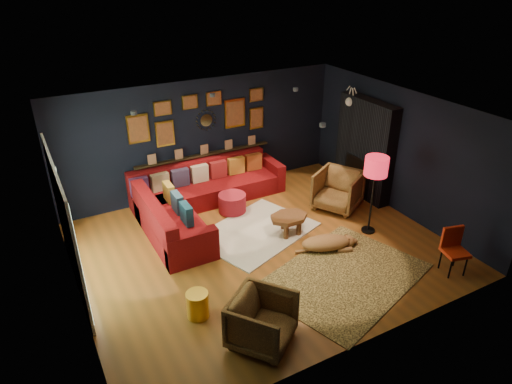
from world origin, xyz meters
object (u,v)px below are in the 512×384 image
coffee_table (289,219)px  pouf (232,203)px  orange_chair (454,246)px  gold_stool (198,305)px  dog (326,240)px  armchair_right (338,188)px  floor_lamp (376,170)px  armchair_left (262,319)px  sectional (195,200)px

coffee_table → pouf: 1.45m
coffee_table → orange_chair: (1.85, -2.31, 0.14)m
gold_stool → dog: (2.75, 0.51, -0.00)m
gold_stool → orange_chair: (4.28, -1.01, 0.27)m
coffee_table → gold_stool: (-2.43, -1.30, -0.13)m
armchair_right → gold_stool: bearing=-96.5°
floor_lamp → armchair_left: bearing=-154.7°
gold_stool → floor_lamp: 4.10m
sectional → dog: size_ratio=2.73×
armchair_right → floor_lamp: floor_lamp is taller
armchair_left → coffee_table: bearing=12.9°
armchair_right → dog: (-1.19, -1.22, -0.25)m
armchair_right → coffee_table: bearing=-104.3°
coffee_table → sectional: bearing=128.5°
armchair_right → gold_stool: 4.31m
orange_chair → floor_lamp: floor_lamp is taller
sectional → dog: sectional is taller
gold_stool → orange_chair: 4.41m
pouf → armchair_left: 3.77m
floor_lamp → dog: 1.61m
gold_stool → orange_chair: bearing=-13.3°
coffee_table → armchair_left: armchair_left is taller
armchair_right → floor_lamp: bearing=-32.5°
armchair_right → gold_stool: armchair_right is taller
armchair_left → gold_stool: (-0.59, 0.92, -0.21)m
floor_lamp → coffee_table: bearing=155.6°
armchair_right → armchair_left: bearing=-81.8°
coffee_table → pouf: coffee_table is taller
armchair_right → dog: size_ratio=0.74×
pouf → dog: 2.30m
coffee_table → armchair_right: size_ratio=0.87×
armchair_right → floor_lamp: 1.40m
pouf → floor_lamp: bearing=-44.3°
sectional → orange_chair: 5.05m
coffee_table → dog: 0.86m
floor_lamp → armchair_right: bearing=87.6°
coffee_table → floor_lamp: size_ratio=0.50×
coffee_table → dog: bearing=-68.4°
armchair_right → floor_lamp: size_ratio=0.58×
sectional → coffee_table: bearing=-51.5°
sectional → pouf: bearing=-23.3°
floor_lamp → dog: (-1.14, -0.13, -1.13)m
sectional → armchair_left: (-0.54, -3.86, 0.10)m
floor_lamp → dog: floor_lamp is taller
coffee_table → floor_lamp: floor_lamp is taller
coffee_table → gold_stool: 2.76m
orange_chair → floor_lamp: (-0.39, 1.65, 0.86)m
sectional → armchair_left: sectional is taller
sectional → floor_lamp: floor_lamp is taller
pouf → gold_stool: (-1.85, -2.63, -0.01)m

